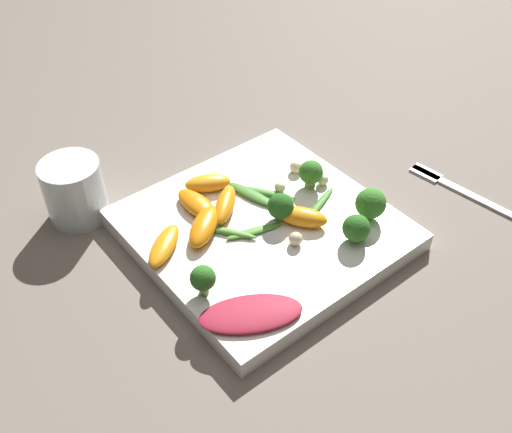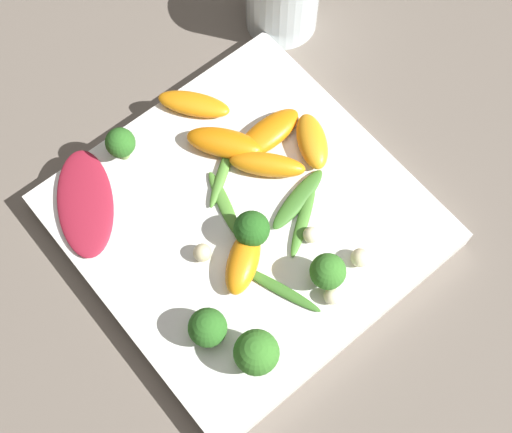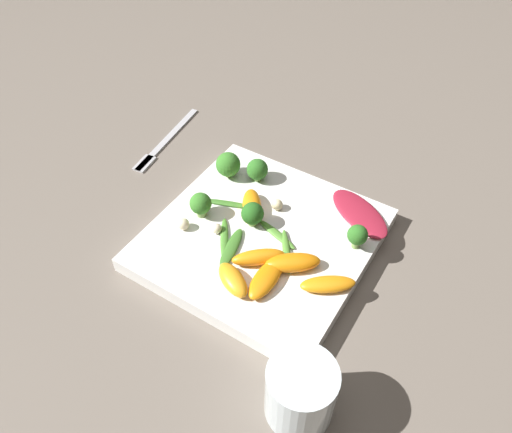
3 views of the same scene
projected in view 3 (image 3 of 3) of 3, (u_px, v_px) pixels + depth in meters
ground_plane at (262, 245)px, 0.72m from camera, size 2.40×2.40×0.00m
plate at (262, 239)px, 0.71m from camera, size 0.29×0.29×0.02m
drinking_glass at (301, 392)px, 0.52m from camera, size 0.08×0.08×0.08m
fork at (161, 145)px, 0.87m from camera, size 0.04×0.19×0.01m
radicchio_leaf_0 at (359, 213)px, 0.72m from camera, size 0.12×0.10×0.01m
orange_segment_0 at (233, 280)px, 0.63m from camera, size 0.07×0.05×0.02m
orange_segment_1 at (266, 278)px, 0.64m from camera, size 0.03×0.07×0.02m
orange_segment_2 at (252, 205)px, 0.72m from camera, size 0.06×0.07×0.02m
orange_segment_3 at (328, 284)px, 0.63m from camera, size 0.07×0.06×0.01m
orange_segment_4 at (293, 263)px, 0.65m from camera, size 0.08×0.07×0.02m
orange_segment_5 at (258, 257)px, 0.66m from camera, size 0.07×0.06×0.02m
broccoli_floret_0 at (228, 165)px, 0.77m from camera, size 0.04×0.04×0.04m
broccoli_floret_1 at (201, 204)px, 0.71m from camera, size 0.03×0.03×0.04m
broccoli_floret_2 at (357, 235)px, 0.67m from camera, size 0.03×0.03×0.04m
broccoli_floret_3 at (252, 214)px, 0.70m from camera, size 0.03×0.03×0.04m
broccoli_floret_4 at (257, 170)px, 0.76m from camera, size 0.03×0.03×0.04m
arugula_sprig_0 at (224, 239)px, 0.69m from camera, size 0.05×0.07×0.01m
arugula_sprig_1 at (228, 204)px, 0.74m from camera, size 0.08×0.04×0.00m
arugula_sprig_2 at (231, 248)px, 0.68m from camera, size 0.03×0.08×0.01m
arugula_sprig_3 at (277, 234)px, 0.70m from camera, size 0.07×0.03×0.01m
arugula_sprig_4 at (286, 251)px, 0.67m from camera, size 0.05×0.07×0.01m
macadamia_nut_0 at (183, 224)px, 0.70m from camera, size 0.02×0.02×0.02m
macadamia_nut_1 at (276, 262)px, 0.66m from camera, size 0.01×0.01×0.01m
macadamia_nut_2 at (277, 205)px, 0.73m from camera, size 0.02×0.02×0.02m
macadamia_nut_3 at (217, 229)px, 0.70m from camera, size 0.01×0.01×0.01m
macadamia_nut_4 at (196, 204)px, 0.73m from camera, size 0.02×0.02×0.02m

